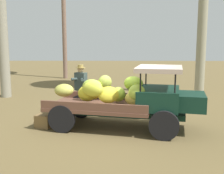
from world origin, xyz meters
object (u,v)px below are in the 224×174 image
object	(u,v)px
truck	(129,98)
loose_banana_bunch	(105,107)
wooden_crate	(45,120)
farmer	(81,86)

from	to	relation	value
truck	loose_banana_bunch	size ratio (longest dim) A/B	8.57
loose_banana_bunch	wooden_crate	bearing A→B (deg)	-130.00
truck	farmer	bearing A→B (deg)	143.86
truck	wooden_crate	world-z (taller)	truck
wooden_crate	truck	bearing A→B (deg)	-3.18
farmer	wooden_crate	xyz separation A→B (m)	(-0.85, -1.70, -0.79)
wooden_crate	loose_banana_bunch	bearing A→B (deg)	50.00
truck	loose_banana_bunch	bearing A→B (deg)	122.52
farmer	wooden_crate	size ratio (longest dim) A/B	3.35
truck	farmer	distance (m)	2.46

